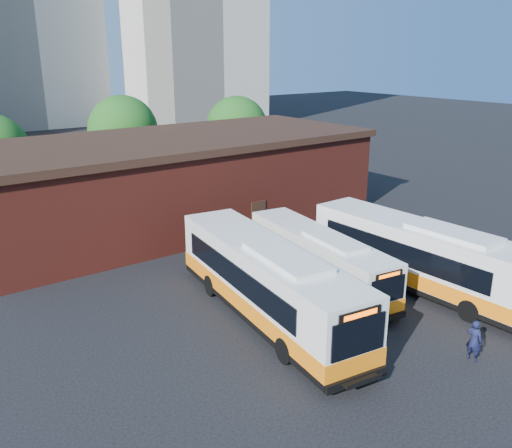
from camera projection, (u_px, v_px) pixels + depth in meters
ground at (385, 324)px, 25.55m from camera, size 220.00×220.00×0.00m
bus_midwest at (267, 285)px, 25.58m from camera, size 4.70×14.19×3.81m
bus_mideast at (319, 261)px, 29.40m from camera, size 3.82×11.50×3.09m
bus_east at (422, 259)px, 28.78m from camera, size 3.23×13.82×3.74m
transit_worker at (474, 340)px, 22.30m from camera, size 0.49×0.70×1.81m
depot_building at (177, 179)px, 39.84m from camera, size 28.60×12.60×6.40m
tree_mid at (123, 130)px, 51.11m from camera, size 6.56×6.56×8.36m
tree_east at (237, 127)px, 55.14m from camera, size 6.24×6.24×7.96m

